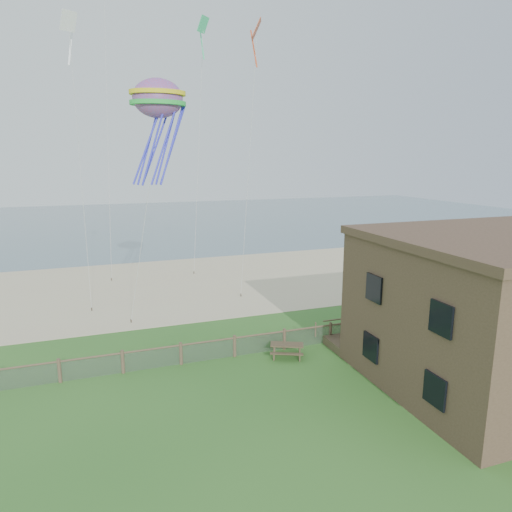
# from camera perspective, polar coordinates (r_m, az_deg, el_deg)

# --- Properties ---
(ground) EXTENTS (160.00, 160.00, 0.00)m
(ground) POSITION_cam_1_polar(r_m,az_deg,el_deg) (21.09, 2.34, -18.82)
(ground) COLOR #2B5E20
(ground) RESTS_ON ground
(sand_beach) EXTENTS (72.00, 20.00, 0.02)m
(sand_beach) POSITION_cam_1_polar(r_m,az_deg,el_deg) (40.83, -9.25, -3.47)
(sand_beach) COLOR #C7B390
(sand_beach) RESTS_ON ground
(ocean) EXTENTS (160.00, 68.00, 0.02)m
(ocean) POSITION_cam_1_polar(r_m,az_deg,el_deg) (83.75, -14.76, 4.24)
(ocean) COLOR slate
(ocean) RESTS_ON ground
(chainlink_fence) EXTENTS (36.20, 0.20, 1.25)m
(chainlink_fence) POSITION_cam_1_polar(r_m,az_deg,el_deg) (25.90, -2.69, -11.33)
(chainlink_fence) COLOR #4B382A
(chainlink_fence) RESTS_ON ground
(motel_deck) EXTENTS (15.00, 2.00, 0.50)m
(motel_deck) POSITION_cam_1_polar(r_m,az_deg,el_deg) (31.29, 21.61, -8.58)
(motel_deck) COLOR brown
(motel_deck) RESTS_ON ground
(picnic_table) EXTENTS (2.22, 2.00, 0.77)m
(picnic_table) POSITION_cam_1_polar(r_m,az_deg,el_deg) (25.97, 3.87, -11.67)
(picnic_table) COLOR brown
(picnic_table) RESTS_ON ground
(octopus_kite) EXTENTS (3.57, 2.84, 6.53)m
(octopus_kite) POSITION_cam_1_polar(r_m,az_deg,el_deg) (27.56, -12.01, 15.26)
(octopus_kite) COLOR red
(kite_white) EXTENTS (1.82, 2.02, 2.57)m
(kite_white) POSITION_cam_1_polar(r_m,az_deg,el_deg) (30.55, -22.28, 24.25)
(kite_white) COLOR white
(kite_red) EXTENTS (1.97, 1.69, 2.50)m
(kite_red) POSITION_cam_1_polar(r_m,az_deg,el_deg) (32.16, 0.11, 25.51)
(kite_red) COLOR #C94923
(kite_green) EXTENTS (2.15, 2.17, 2.81)m
(kite_green) POSITION_cam_1_polar(r_m,az_deg,el_deg) (40.23, -6.60, 25.76)
(kite_green) COLOR #37CE7F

